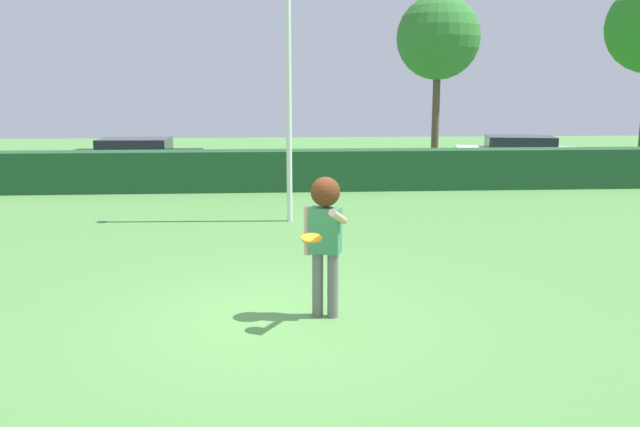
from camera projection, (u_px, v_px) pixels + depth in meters
name	position (u px, v px, depth m)	size (l,w,h in m)	color
ground_plane	(281.00, 318.00, 8.28)	(60.00, 60.00, 0.00)	#538D45
person	(325.00, 227.00, 8.12)	(0.54, 0.83, 1.81)	slate
frisbee	(312.00, 238.00, 7.66)	(0.25, 0.25, 0.07)	orange
lamppost	(288.00, 43.00, 13.54)	(0.24, 0.24, 6.94)	silver
hedge_row	(278.00, 170.00, 18.39)	(29.97, 0.90, 1.14)	#1F4E2A
parked_car_black	(135.00, 156.00, 21.12)	(4.23, 1.87, 1.25)	black
parked_car_white	(519.00, 153.00, 22.13)	(4.46, 2.52, 1.25)	white
willow_tree	(438.00, 38.00, 23.16)	(2.98, 2.98, 6.11)	brown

